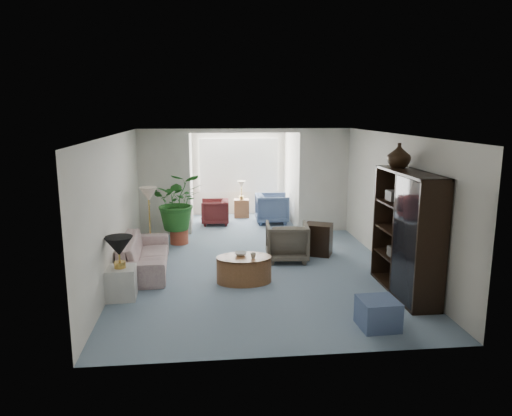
{
  "coord_description": "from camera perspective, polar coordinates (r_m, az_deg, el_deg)",
  "views": [
    {
      "loc": [
        -0.94,
        -8.25,
        2.91
      ],
      "look_at": [
        0.0,
        0.6,
        1.1
      ],
      "focal_mm": 33.71,
      "sensor_mm": 36.0,
      "label": 1
    }
  ],
  "objects": [
    {
      "name": "end_table",
      "position": [
        7.92,
        -15.72,
        -8.57
      ],
      "size": [
        0.48,
        0.48,
        0.5
      ],
      "primitive_type": "cube",
      "rotation": [
        0.0,
        0.0,
        0.05
      ],
      "color": "silver",
      "rests_on": "ground"
    },
    {
      "name": "table_lamp",
      "position": [
        7.74,
        -15.96,
        -4.38
      ],
      "size": [
        0.44,
        0.44,
        0.3
      ],
      "primitive_type": "cone",
      "color": "black",
      "rests_on": "end_table"
    },
    {
      "name": "plant_pot",
      "position": [
        10.84,
        -9.09,
        -3.35
      ],
      "size": [
        0.4,
        0.4,
        0.32
      ],
      "primitive_type": "cylinder",
      "color": "#A4462F",
      "rests_on": "ground"
    },
    {
      "name": "sofa",
      "position": [
        9.14,
        -13.12,
        -5.34
      ],
      "size": [
        0.93,
        2.15,
        0.62
      ],
      "primitive_type": "imported",
      "rotation": [
        0.0,
        0.0,
        1.62
      ],
      "color": "beige",
      "rests_on": "ground"
    },
    {
      "name": "coffee_table",
      "position": [
        8.34,
        -1.43,
        -7.29
      ],
      "size": [
        0.95,
        0.95,
        0.45
      ],
      "primitive_type": "cylinder",
      "rotation": [
        0.0,
        0.0,
        -0.0
      ],
      "color": "brown",
      "rests_on": "ground"
    },
    {
      "name": "floor",
      "position": [
        8.79,
        0.42,
        -7.82
      ],
      "size": [
        6.0,
        6.0,
        0.0
      ],
      "primitive_type": "plane",
      "color": "gray",
      "rests_on": "ground"
    },
    {
      "name": "coffee_cup",
      "position": [
        8.17,
        -0.32,
        -5.68
      ],
      "size": [
        0.1,
        0.1,
        0.09
      ],
      "primitive_type": "imported",
      "rotation": [
        0.0,
        0.0,
        -0.0
      ],
      "color": "beige",
      "rests_on": "coffee_table"
    },
    {
      "name": "wingback_chair",
      "position": [
        9.5,
        3.69,
        -3.99
      ],
      "size": [
        0.87,
        0.89,
        0.75
      ],
      "primitive_type": "imported",
      "rotation": [
        0.0,
        0.0,
        3.06
      ],
      "color": "#595346",
      "rests_on": "ground"
    },
    {
      "name": "back_pier_left",
      "position": [
        11.41,
        -10.84,
        2.93
      ],
      "size": [
        1.2,
        0.12,
        2.5
      ],
      "primitive_type": "cube",
      "color": "silver",
      "rests_on": "ground"
    },
    {
      "name": "sunroom_table",
      "position": [
        13.31,
        -1.73,
        -0.03
      ],
      "size": [
        0.42,
        0.33,
        0.5
      ],
      "primitive_type": "cube",
      "rotation": [
        0.0,
        0.0,
        -0.03
      ],
      "color": "brown",
      "rests_on": "ground"
    },
    {
      "name": "back_pier_right",
      "position": [
        11.72,
        8.04,
        3.24
      ],
      "size": [
        1.2,
        0.12,
        2.5
      ],
      "primitive_type": "cube",
      "color": "silver",
      "rests_on": "ground"
    },
    {
      "name": "ottoman",
      "position": [
        6.89,
        14.27,
        -12.03
      ],
      "size": [
        0.53,
        0.53,
        0.4
      ],
      "primitive_type": "cube",
      "rotation": [
        0.0,
        0.0,
        0.05
      ],
      "color": "slate",
      "rests_on": "ground"
    },
    {
      "name": "framed_picture",
      "position": [
        8.91,
        16.46,
        3.22
      ],
      "size": [
        0.04,
        0.5,
        0.4
      ],
      "primitive_type": "cube",
      "color": "#BFB598"
    },
    {
      "name": "entertainment_cabinet",
      "position": [
        8.01,
        17.47,
        -2.89
      ],
      "size": [
        0.48,
        1.79,
        1.98
      ],
      "primitive_type": "cube",
      "color": "black",
      "rests_on": "ground"
    },
    {
      "name": "shelf_clutter",
      "position": [
        7.9,
        17.39,
        -2.35
      ],
      "size": [
        0.3,
        1.05,
        1.06
      ],
      "color": "#504D4B",
      "rests_on": "entertainment_cabinet"
    },
    {
      "name": "sunroom_chair_maroon",
      "position": [
        12.52,
        -4.89,
        -0.46
      ],
      "size": [
        0.74,
        0.72,
        0.65
      ],
      "primitive_type": "imported",
      "rotation": [
        0.0,
        0.0,
        -1.61
      ],
      "color": "maroon",
      "rests_on": "ground"
    },
    {
      "name": "house_plant",
      "position": [
        10.66,
        -9.22,
        0.78
      ],
      "size": [
        1.14,
        0.99,
        1.27
      ],
      "primitive_type": "imported",
      "color": "#256322",
      "rests_on": "plant_pot"
    },
    {
      "name": "window_blinds",
      "position": [
        13.51,
        -2.05,
        5.08
      ],
      "size": [
        2.2,
        0.02,
        1.5
      ],
      "primitive_type": "cube",
      "color": "white"
    },
    {
      "name": "back_header",
      "position": [
        11.29,
        -1.3,
        9.16
      ],
      "size": [
        2.6,
        0.12,
        0.1
      ],
      "primitive_type": "cube",
      "color": "silver",
      "rests_on": "back_pier_left"
    },
    {
      "name": "sunroom_floor",
      "position": [
        12.72,
        -1.67,
        -1.73
      ],
      "size": [
        2.6,
        2.6,
        0.0
      ],
      "primitive_type": "plane",
      "color": "gray",
      "rests_on": "ground"
    },
    {
      "name": "floor_lamp",
      "position": [
        9.94,
        -12.64,
        1.61
      ],
      "size": [
        0.36,
        0.36,
        0.28
      ],
      "primitive_type": "cone",
      "color": "beige",
      "rests_on": "ground"
    },
    {
      "name": "cabinet_urn",
      "position": [
        8.27,
        16.59,
        6.0
      ],
      "size": [
        0.39,
        0.39,
        0.41
      ],
      "primitive_type": "imported",
      "color": "black",
      "rests_on": "entertainment_cabinet"
    },
    {
      "name": "window_pane",
      "position": [
        13.54,
        -2.06,
        5.09
      ],
      "size": [
        2.2,
        0.02,
        1.5
      ],
      "primitive_type": "cube",
      "color": "white"
    },
    {
      "name": "sunroom_chair_blue",
      "position": [
        12.63,
        1.92,
        -0.04
      ],
      "size": [
        0.87,
        0.85,
        0.77
      ],
      "primitive_type": "imported",
      "rotation": [
        0.0,
        0.0,
        1.54
      ],
      "color": "slate",
      "rests_on": "ground"
    },
    {
      "name": "side_table_dark",
      "position": [
        9.93,
        7.38,
        -3.7
      ],
      "size": [
        0.67,
        0.62,
        0.64
      ],
      "primitive_type": "cube",
      "rotation": [
        0.0,
        0.0,
        -0.43
      ],
      "color": "black",
      "rests_on": "ground"
    },
    {
      "name": "coffee_bowl",
      "position": [
        8.35,
        -1.83,
        -5.45
      ],
      "size": [
        0.21,
        0.21,
        0.05
      ],
      "primitive_type": "imported",
      "rotation": [
        0.0,
        0.0,
        -0.0
      ],
      "color": "silver",
      "rests_on": "coffee_table"
    }
  ]
}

